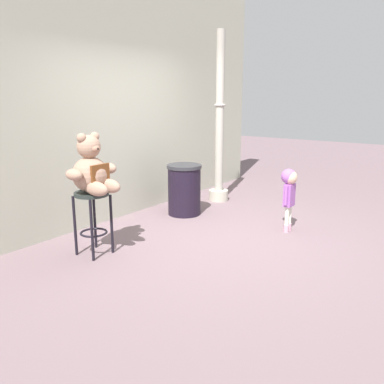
{
  "coord_description": "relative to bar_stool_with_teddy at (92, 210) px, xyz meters",
  "views": [
    {
      "loc": [
        -4.14,
        -2.56,
        1.78
      ],
      "look_at": [
        -0.23,
        0.29,
        0.62
      ],
      "focal_mm": 38.01,
      "sensor_mm": 36.0,
      "label": 1
    }
  ],
  "objects": [
    {
      "name": "building_wall",
      "position": [
        1.26,
        0.97,
        1.39
      ],
      "size": [
        7.13,
        0.3,
        3.81
      ],
      "primitive_type": "cube",
      "color": "#AEB09C",
      "rests_on": "ground_plane"
    },
    {
      "name": "bar_stool_with_teddy",
      "position": [
        0.0,
        0.0,
        0.0
      ],
      "size": [
        0.38,
        0.38,
        0.73
      ],
      "color": "#232B28",
      "rests_on": "ground_plane"
    },
    {
      "name": "child_walking",
      "position": [
        2.05,
        -1.46,
        0.09
      ],
      "size": [
        0.27,
        0.21,
        0.84
      ],
      "rotation": [
        0.0,
        0.0,
        -0.0
      ],
      "color": "#D295AA",
      "rests_on": "ground_plane"
    },
    {
      "name": "teddy_bear",
      "position": [
        0.0,
        -0.03,
        0.45
      ],
      "size": [
        0.62,
        0.55,
        0.66
      ],
      "color": "#A47F68",
      "rests_on": "bar_stool_with_teddy"
    },
    {
      "name": "trash_bin",
      "position": [
        1.89,
        0.14,
        -0.13
      ],
      "size": [
        0.52,
        0.52,
        0.76
      ],
      "color": "black",
      "rests_on": "ground_plane"
    },
    {
      "name": "lamppost",
      "position": [
        2.9,
        0.16,
        0.58
      ],
      "size": [
        0.33,
        0.33,
        2.79
      ],
      "color": "#B4AD9C",
      "rests_on": "ground_plane"
    },
    {
      "name": "ground_plane",
      "position": [
        1.26,
        -0.92,
        -0.52
      ],
      "size": [
        24.0,
        24.0,
        0.0
      ],
      "primitive_type": "plane",
      "color": "#725D62"
    }
  ]
}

